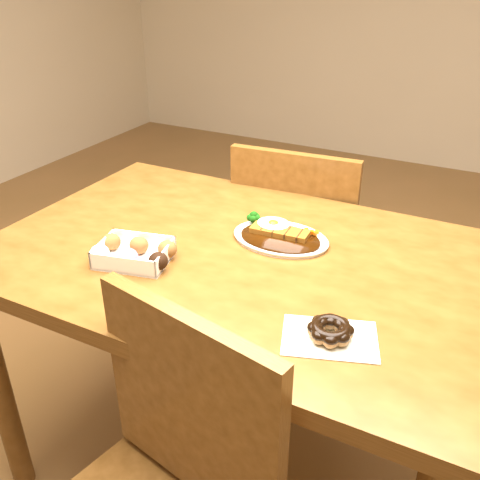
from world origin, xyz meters
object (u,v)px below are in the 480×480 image
at_px(table, 237,286).
at_px(donut_box, 134,252).
at_px(chair_far, 300,250).
at_px(pon_de_ring, 330,331).
at_px(katsu_curry_plate, 279,235).

bearing_deg(table, donut_box, -142.15).
height_order(table, chair_far, chair_far).
height_order(table, pon_de_ring, pon_de_ring).
bearing_deg(katsu_curry_plate, donut_box, -135.70).
height_order(chair_far, katsu_curry_plate, chair_far).
height_order(table, katsu_curry_plate, katsu_curry_plate).
xyz_separation_m(katsu_curry_plate, donut_box, (-0.26, -0.25, 0.01)).
bearing_deg(chair_far, table, 89.09).
relative_size(chair_far, pon_de_ring, 4.20).
bearing_deg(donut_box, table, 37.85).
relative_size(table, pon_de_ring, 5.79).
bearing_deg(table, chair_far, 93.53).
height_order(donut_box, pon_de_ring, donut_box).
xyz_separation_m(table, katsu_curry_plate, (0.07, 0.10, 0.11)).
xyz_separation_m(chair_far, katsu_curry_plate, (0.10, -0.43, 0.28)).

